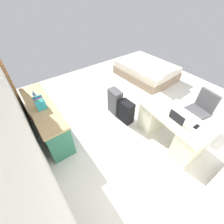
{
  "coord_description": "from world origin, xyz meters",
  "views": [
    {
      "loc": [
        -2.12,
        2.34,
        2.78
      ],
      "look_at": [
        -0.22,
        0.94,
        0.6
      ],
      "focal_mm": 24.52,
      "sensor_mm": 36.0,
      "label": 1
    }
  ],
  "objects_px": {
    "desk": "(170,127)",
    "suitcase_black": "(126,112)",
    "office_chair": "(197,113)",
    "bed": "(146,70)",
    "cell_phone_near_laptop": "(196,127)",
    "suitcase_spare_grey": "(115,102)",
    "figurine_small": "(33,93)",
    "computer_mouse": "(168,111)",
    "laptop": "(178,119)",
    "credenza": "(46,119)"
  },
  "relations": [
    {
      "from": "office_chair",
      "to": "bed",
      "type": "xyz_separation_m",
      "value": [
        2.32,
        -0.79,
        -0.18
      ]
    },
    {
      "from": "credenza",
      "to": "bed",
      "type": "distance_m",
      "value": 3.65
    },
    {
      "from": "laptop",
      "to": "cell_phone_near_laptop",
      "type": "xyz_separation_m",
      "value": [
        -0.3,
        -0.14,
        -0.04
      ]
    },
    {
      "from": "desk",
      "to": "cell_phone_near_laptop",
      "type": "relative_size",
      "value": 10.91
    },
    {
      "from": "office_chair",
      "to": "cell_phone_near_laptop",
      "type": "bearing_deg",
      "value": 112.47
    },
    {
      "from": "desk",
      "to": "computer_mouse",
      "type": "bearing_deg",
      "value": 7.07
    },
    {
      "from": "office_chair",
      "to": "cell_phone_near_laptop",
      "type": "relative_size",
      "value": 6.91
    },
    {
      "from": "computer_mouse",
      "to": "cell_phone_near_laptop",
      "type": "xyz_separation_m",
      "value": [
        -0.56,
        -0.08,
        -0.01
      ]
    },
    {
      "from": "laptop",
      "to": "figurine_small",
      "type": "height_order",
      "value": "laptop"
    },
    {
      "from": "laptop",
      "to": "cell_phone_near_laptop",
      "type": "height_order",
      "value": "laptop"
    },
    {
      "from": "bed",
      "to": "cell_phone_near_laptop",
      "type": "distance_m",
      "value": 3.09
    },
    {
      "from": "credenza",
      "to": "figurine_small",
      "type": "height_order",
      "value": "figurine_small"
    },
    {
      "from": "cell_phone_near_laptop",
      "to": "bed",
      "type": "bearing_deg",
      "value": -30.35
    },
    {
      "from": "office_chair",
      "to": "suitcase_spare_grey",
      "type": "bearing_deg",
      "value": 38.74
    },
    {
      "from": "cell_phone_near_laptop",
      "to": "figurine_small",
      "type": "xyz_separation_m",
      "value": [
        2.6,
        2.07,
        0.11
      ]
    },
    {
      "from": "desk",
      "to": "cell_phone_near_laptop",
      "type": "distance_m",
      "value": 0.54
    },
    {
      "from": "bed",
      "to": "suitcase_black",
      "type": "bearing_deg",
      "value": 122.11
    },
    {
      "from": "office_chair",
      "to": "suitcase_spare_grey",
      "type": "xyz_separation_m",
      "value": [
        1.5,
        1.21,
        -0.08
      ]
    },
    {
      "from": "bed",
      "to": "cell_phone_near_laptop",
      "type": "xyz_separation_m",
      "value": [
        -2.64,
        1.54,
        0.49
      ]
    },
    {
      "from": "bed",
      "to": "laptop",
      "type": "relative_size",
      "value": 6.09
    },
    {
      "from": "suitcase_black",
      "to": "bed",
      "type": "bearing_deg",
      "value": -61.61
    },
    {
      "from": "bed",
      "to": "computer_mouse",
      "type": "bearing_deg",
      "value": 141.96
    },
    {
      "from": "bed",
      "to": "suitcase_spare_grey",
      "type": "distance_m",
      "value": 2.16
    },
    {
      "from": "suitcase_spare_grey",
      "to": "computer_mouse",
      "type": "height_order",
      "value": "computer_mouse"
    },
    {
      "from": "laptop",
      "to": "cell_phone_near_laptop",
      "type": "bearing_deg",
      "value": -154.44
    },
    {
      "from": "bed",
      "to": "suitcase_spare_grey",
      "type": "xyz_separation_m",
      "value": [
        -0.82,
        1.99,
        0.09
      ]
    },
    {
      "from": "suitcase_black",
      "to": "cell_phone_near_laptop",
      "type": "relative_size",
      "value": 4.18
    },
    {
      "from": "desk",
      "to": "bed",
      "type": "xyz_separation_m",
      "value": [
        2.23,
        -1.61,
        -0.14
      ]
    },
    {
      "from": "credenza",
      "to": "bed",
      "type": "relative_size",
      "value": 0.91
    },
    {
      "from": "suitcase_black",
      "to": "suitcase_spare_grey",
      "type": "distance_m",
      "value": 0.42
    },
    {
      "from": "laptop",
      "to": "suitcase_black",
      "type": "bearing_deg",
      "value": 14.43
    },
    {
      "from": "office_chair",
      "to": "credenza",
      "type": "xyz_separation_m",
      "value": [
        1.85,
        2.83,
        -0.02
      ]
    },
    {
      "from": "office_chair",
      "to": "credenza",
      "type": "height_order",
      "value": "office_chair"
    },
    {
      "from": "cell_phone_near_laptop",
      "to": "figurine_small",
      "type": "distance_m",
      "value": 3.33
    },
    {
      "from": "credenza",
      "to": "suitcase_spare_grey",
      "type": "height_order",
      "value": "credenza"
    },
    {
      "from": "laptop",
      "to": "computer_mouse",
      "type": "xyz_separation_m",
      "value": [
        0.26,
        -0.06,
        -0.03
      ]
    },
    {
      "from": "office_chair",
      "to": "laptop",
      "type": "xyz_separation_m",
      "value": [
        -0.01,
        0.9,
        0.36
      ]
    },
    {
      "from": "desk",
      "to": "cell_phone_near_laptop",
      "type": "bearing_deg",
      "value": -170.85
    },
    {
      "from": "desk",
      "to": "credenza",
      "type": "relative_size",
      "value": 0.82
    },
    {
      "from": "credenza",
      "to": "suitcase_black",
      "type": "height_order",
      "value": "credenza"
    },
    {
      "from": "suitcase_black",
      "to": "cell_phone_near_laptop",
      "type": "distance_m",
      "value": 1.53
    },
    {
      "from": "desk",
      "to": "office_chair",
      "type": "bearing_deg",
      "value": -96.64
    },
    {
      "from": "credenza",
      "to": "bed",
      "type": "bearing_deg",
      "value": -82.46
    },
    {
      "from": "desk",
      "to": "credenza",
      "type": "bearing_deg",
      "value": 48.87
    },
    {
      "from": "bed",
      "to": "suitcase_spare_grey",
      "type": "bearing_deg",
      "value": 112.4
    },
    {
      "from": "suitcase_spare_grey",
      "to": "bed",
      "type": "bearing_deg",
      "value": -65.29
    },
    {
      "from": "bed",
      "to": "computer_mouse",
      "type": "relative_size",
      "value": 19.8
    },
    {
      "from": "laptop",
      "to": "bed",
      "type": "bearing_deg",
      "value": -35.83
    },
    {
      "from": "laptop",
      "to": "figurine_small",
      "type": "xyz_separation_m",
      "value": [
        2.3,
        1.93,
        0.07
      ]
    },
    {
      "from": "desk",
      "to": "suitcase_black",
      "type": "height_order",
      "value": "desk"
    }
  ]
}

